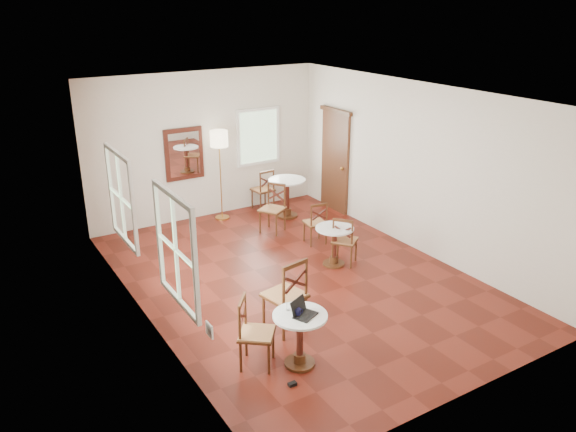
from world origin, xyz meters
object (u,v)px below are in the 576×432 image
object	(u,v)px
cafe_table_near	(300,334)
cafe_table_back	(287,194)
cafe_table_mid	(334,242)
chair_back_a	(263,189)
water_glass	(288,307)
mouse	(300,307)
chair_mid_b	(344,240)
laptop	(302,311)
floor_lamp	(219,145)
chair_back_b	(273,208)
chair_near_b	(255,333)
navy_mug	(298,312)
power_adapter	(292,384)
chair_near_a	(286,295)
chair_mid_a	(316,223)

from	to	relation	value
cafe_table_near	cafe_table_back	distance (m)	5.24
cafe_table_mid	chair_back_a	bearing A→B (deg)	83.72
cafe_table_mid	water_glass	size ratio (longest dim) A/B	7.38
chair_back_a	mouse	bearing A→B (deg)	61.19
chair_mid_b	laptop	world-z (taller)	laptop
chair_back_a	floor_lamp	size ratio (longest dim) A/B	0.48
cafe_table_mid	chair_back_b	size ratio (longest dim) A/B	0.72
cafe_table_back	chair_mid_b	xyz separation A→B (m)	(-0.36, -2.48, -0.07)
cafe_table_mid	cafe_table_back	world-z (taller)	cafe_table_back
chair_near_b	navy_mug	xyz separation A→B (m)	(0.44, -0.29, 0.30)
chair_near_b	power_adapter	bearing A→B (deg)	-125.43
navy_mug	water_glass	size ratio (longest dim) A/B	1.30
laptop	chair_back_b	bearing A→B (deg)	39.53
chair_near_b	chair_back_b	xyz separation A→B (m)	(2.41, 3.71, 0.01)
cafe_table_near	chair_near_a	xyz separation A→B (m)	(0.27, 0.78, 0.10)
chair_mid_b	chair_back_a	size ratio (longest dim) A/B	0.97
chair_back_b	power_adapter	xyz separation A→B (m)	(-2.24, -4.31, -0.45)
laptop	water_glass	bearing A→B (deg)	89.08
chair_mid_a	chair_near_b	bearing A→B (deg)	53.78
cafe_table_back	mouse	bearing A→B (deg)	-119.56
chair_near_b	navy_mug	distance (m)	0.61
chair_mid_a	floor_lamp	world-z (taller)	floor_lamp
chair_near_a	power_adapter	distance (m)	1.34
cafe_table_back	chair_near_a	bearing A→B (deg)	-121.59
chair_near_b	laptop	bearing A→B (deg)	-83.53
chair_mid_a	power_adapter	bearing A→B (deg)	61.13
chair_near_a	cafe_table_mid	bearing A→B (deg)	-154.11
cafe_table_mid	cafe_table_back	size ratio (longest dim) A/B	0.85
cafe_table_near	chair_mid_b	world-z (taller)	chair_mid_b
navy_mug	chair_near_a	bearing A→B (deg)	68.22
power_adapter	cafe_table_back	bearing A→B (deg)	59.21
cafe_table_near	navy_mug	distance (m)	0.32
laptop	navy_mug	world-z (taller)	laptop
chair_back_b	floor_lamp	bearing A→B (deg)	173.37
chair_near_b	chair_mid_b	world-z (taller)	chair_near_b
water_glass	chair_back_a	bearing A→B (deg)	63.97
cafe_table_back	chair_mid_b	size ratio (longest dim) A/B	0.94
floor_lamp	water_glass	size ratio (longest dim) A/B	19.84
chair_mid_a	power_adapter	world-z (taller)	chair_mid_a
cafe_table_near	navy_mug	xyz separation A→B (m)	(-0.04, -0.00, 0.32)
chair_mid_a	chair_back_b	distance (m)	1.01
navy_mug	chair_mid_b	bearing A→B (deg)	42.45
mouse	chair_mid_a	bearing A→B (deg)	45.77
cafe_table_near	mouse	distance (m)	0.33
chair_mid_a	navy_mug	world-z (taller)	chair_mid_a
chair_near_b	power_adapter	world-z (taller)	chair_near_b
cafe_table_near	chair_back_b	bearing A→B (deg)	64.15
laptop	navy_mug	distance (m)	0.06
cafe_table_back	floor_lamp	bearing A→B (deg)	153.45
cafe_table_near	chair_mid_b	distance (m)	3.05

